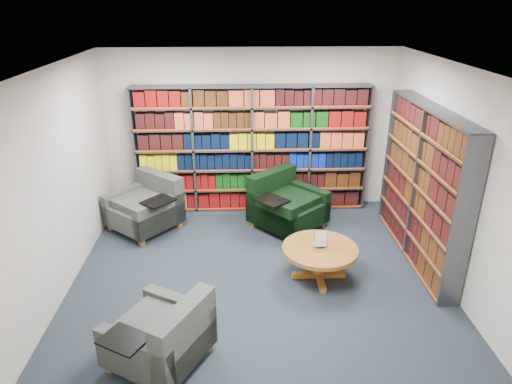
{
  "coord_description": "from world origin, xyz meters",
  "views": [
    {
      "loc": [
        -0.24,
        -5.22,
        3.54
      ],
      "look_at": [
        0.0,
        0.6,
        1.05
      ],
      "focal_mm": 32.0,
      "sensor_mm": 36.0,
      "label": 1
    }
  ],
  "objects_px": {
    "chair_teal_front": "(165,339)",
    "coffee_table": "(320,254)",
    "chair_teal_left": "(148,207)",
    "chair_green_right": "(284,205)"
  },
  "relations": [
    {
      "from": "chair_teal_left",
      "to": "chair_teal_front",
      "type": "relative_size",
      "value": 1.13
    },
    {
      "from": "chair_teal_front",
      "to": "coffee_table",
      "type": "xyz_separation_m",
      "value": [
        1.85,
        1.51,
        0.06
      ]
    },
    {
      "from": "chair_teal_left",
      "to": "chair_teal_front",
      "type": "xyz_separation_m",
      "value": [
        0.72,
        -3.15,
        -0.03
      ]
    },
    {
      "from": "chair_teal_front",
      "to": "chair_teal_left",
      "type": "bearing_deg",
      "value": 102.81
    },
    {
      "from": "chair_teal_front",
      "to": "coffee_table",
      "type": "bearing_deg",
      "value": 39.22
    },
    {
      "from": "chair_teal_left",
      "to": "coffee_table",
      "type": "relative_size",
      "value": 1.34
    },
    {
      "from": "chair_teal_front",
      "to": "coffee_table",
      "type": "relative_size",
      "value": 1.18
    },
    {
      "from": "chair_green_right",
      "to": "chair_teal_front",
      "type": "distance_m",
      "value": 3.46
    },
    {
      "from": "chair_green_right",
      "to": "chair_teal_left",
      "type": "bearing_deg",
      "value": 178.79
    },
    {
      "from": "chair_green_right",
      "to": "coffee_table",
      "type": "bearing_deg",
      "value": -78.39
    }
  ]
}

